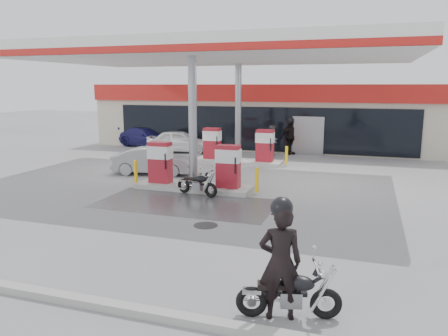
# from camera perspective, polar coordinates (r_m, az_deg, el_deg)

# --- Properties ---
(ground) EXTENTS (90.00, 90.00, 0.00)m
(ground) POSITION_cam_1_polar(r_m,az_deg,el_deg) (15.11, -6.85, -4.46)
(ground) COLOR gray
(ground) RESTS_ON ground
(wet_patch) EXTENTS (6.00, 3.00, 0.00)m
(wet_patch) POSITION_cam_1_polar(r_m,az_deg,el_deg) (14.91, -5.11, -4.63)
(wet_patch) COLOR #4C4C4F
(wet_patch) RESTS_ON ground
(drain_cover) EXTENTS (0.70, 0.70, 0.01)m
(drain_cover) POSITION_cam_1_polar(r_m,az_deg,el_deg) (12.59, -2.42, -7.50)
(drain_cover) COLOR #38383A
(drain_cover) RESTS_ON ground
(kerb) EXTENTS (28.00, 0.25, 0.15)m
(kerb) POSITION_cam_1_polar(r_m,az_deg,el_deg) (9.60, -25.42, -14.12)
(kerb) COLOR gray
(kerb) RESTS_ON ground
(store_building) EXTENTS (22.00, 8.22, 4.00)m
(store_building) POSITION_cam_1_polar(r_m,az_deg,el_deg) (29.84, 6.23, 6.97)
(store_building) COLOR beige
(store_building) RESTS_ON ground
(canopy) EXTENTS (16.00, 10.02, 5.51)m
(canopy) POSITION_cam_1_polar(r_m,az_deg,el_deg) (19.27, -0.70, 14.70)
(canopy) COLOR silver
(canopy) RESTS_ON ground
(pump_island_near) EXTENTS (5.14, 1.30, 1.78)m
(pump_island_near) POSITION_cam_1_polar(r_m,az_deg,el_deg) (16.73, -4.01, -0.42)
(pump_island_near) COLOR #9E9E99
(pump_island_near) RESTS_ON ground
(pump_island_far) EXTENTS (5.14, 1.30, 1.78)m
(pump_island_far) POSITION_cam_1_polar(r_m,az_deg,el_deg) (22.31, 1.84, 2.41)
(pump_island_far) COLOR #9E9E99
(pump_island_far) RESTS_ON ground
(main_motorcycle) EXTENTS (1.79, 0.76, 0.94)m
(main_motorcycle) POSITION_cam_1_polar(r_m,az_deg,el_deg) (7.85, 8.70, -16.09)
(main_motorcycle) COLOR black
(main_motorcycle) RESTS_ON ground
(biker_main) EXTENTS (0.84, 0.68, 2.01)m
(biker_main) POSITION_cam_1_polar(r_m,az_deg,el_deg) (7.59, 7.37, -12.14)
(biker_main) COLOR black
(biker_main) RESTS_ON ground
(parked_motorcycle) EXTENTS (1.75, 0.83, 0.92)m
(parked_motorcycle) POSITION_cam_1_polar(r_m,az_deg,el_deg) (15.88, -3.47, -2.15)
(parked_motorcycle) COLOR black
(parked_motorcycle) RESTS_ON ground
(sedan_white) EXTENTS (4.11, 2.32, 1.32)m
(sedan_white) POSITION_cam_1_polar(r_m,az_deg,el_deg) (26.24, -5.82, 3.51)
(sedan_white) COLOR white
(sedan_white) RESTS_ON ground
(attendant) EXTENTS (0.91, 1.03, 1.77)m
(attendant) POSITION_cam_1_polar(r_m,az_deg,el_deg) (24.60, 6.38, 3.54)
(attendant) COLOR #515155
(attendant) RESTS_ON ground
(hatchback_silver) EXTENTS (3.80, 1.90, 1.20)m
(hatchback_silver) POSITION_cam_1_polar(r_m,az_deg,el_deg) (19.90, -9.21, 0.93)
(hatchback_silver) COLOR gray
(hatchback_silver) RESTS_ON ground
(parked_car_left) EXTENTS (4.71, 3.16, 1.27)m
(parked_car_left) POSITION_cam_1_polar(r_m,az_deg,el_deg) (28.80, -9.99, 3.99)
(parked_car_left) COLOR navy
(parked_car_left) RESTS_ON ground
(parked_car_right) EXTENTS (5.00, 3.68, 1.26)m
(parked_car_right) POSITION_cam_1_polar(r_m,az_deg,el_deg) (27.47, 22.88, 2.98)
(parked_car_right) COLOR #16224A
(parked_car_right) RESTS_ON ground
(biker_walking) EXTENTS (1.21, 1.16, 2.02)m
(biker_walking) POSITION_cam_1_polar(r_m,az_deg,el_deg) (25.50, 8.64, 4.03)
(biker_walking) COLOR black
(biker_walking) RESTS_ON ground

